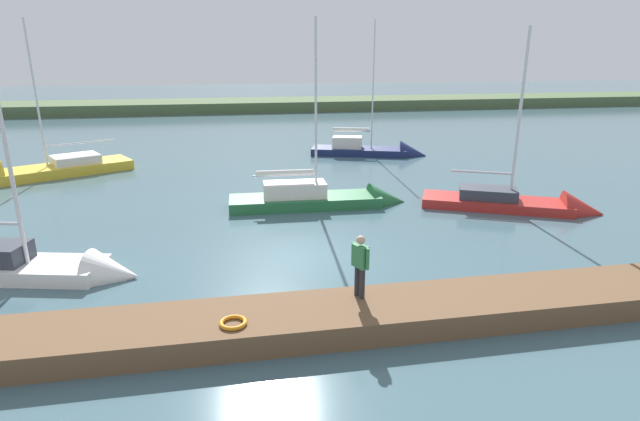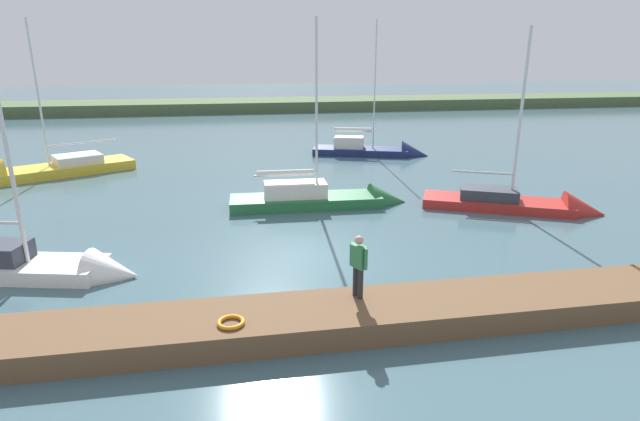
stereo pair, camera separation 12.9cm
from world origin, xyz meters
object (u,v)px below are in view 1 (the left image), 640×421
life_ring_buoy (233,323)px  sailboat_near_dock (524,207)px  sailboat_far_right (38,270)px  sailboat_far_left (376,153)px  sailboat_outer_mooring (328,202)px  person_on_dock (360,262)px  sailboat_behind_pier (34,176)px

life_ring_buoy → sailboat_near_dock: size_ratio=0.08×
sailboat_far_right → sailboat_far_left: sailboat_far_left is taller
sailboat_outer_mooring → person_on_dock: 10.46m
sailboat_far_left → person_on_dock: (6.77, 21.45, 1.47)m
person_on_dock → sailboat_behind_pier: bearing=101.3°
sailboat_far_right → sailboat_outer_mooring: bearing=42.7°
sailboat_far_right → sailboat_far_left: (-16.06, -17.13, -0.06)m
sailboat_near_dock → sailboat_behind_pier: size_ratio=0.90×
life_ring_buoy → sailboat_near_dock: (-13.03, -8.91, -0.54)m
sailboat_far_left → person_on_dock: sailboat_far_left is taller
life_ring_buoy → person_on_dock: 3.52m
life_ring_buoy → person_on_dock: size_ratio=0.39×
sailboat_far_right → person_on_dock: 10.34m
sailboat_outer_mooring → sailboat_far_right: bearing=-148.6°
life_ring_buoy → sailboat_outer_mooring: bearing=-111.8°
life_ring_buoy → sailboat_far_left: 24.47m
sailboat_behind_pier → person_on_dock: size_ratio=5.70×
sailboat_behind_pier → person_on_dock: sailboat_behind_pier is taller
sailboat_far_right → person_on_dock: size_ratio=5.36×
life_ring_buoy → sailboat_behind_pier: (10.79, -19.31, -0.57)m
sailboat_far_left → sailboat_far_right: bearing=-115.4°
life_ring_buoy → person_on_dock: bearing=-165.4°
sailboat_outer_mooring → sailboat_behind_pier: bearing=153.6°
life_ring_buoy → sailboat_outer_mooring: sailboat_outer_mooring is taller
life_ring_buoy → sailboat_outer_mooring: 12.02m
sailboat_outer_mooring → sailboat_behind_pier: sailboat_behind_pier is taller
sailboat_outer_mooring → sailboat_far_left: 12.49m
person_on_dock → sailboat_far_right: bearing=129.0°
sailboat_far_right → sailboat_outer_mooring: (-10.46, -5.97, -0.06)m
sailboat_far_left → sailboat_behind_pier: (20.85, 2.99, -0.03)m
sailboat_near_dock → person_on_dock: 12.73m
sailboat_far_left → person_on_dock: 22.54m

